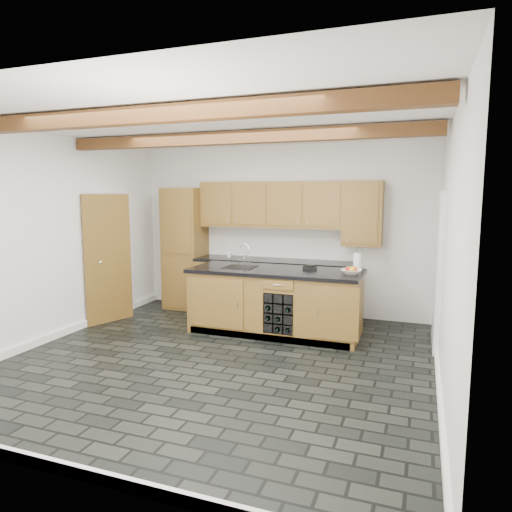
{
  "coord_description": "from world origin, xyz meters",
  "views": [
    {
      "loc": [
        2.25,
        -4.85,
        1.99
      ],
      "look_at": [
        0.18,
        0.8,
        1.18
      ],
      "focal_mm": 32.0,
      "sensor_mm": 36.0,
      "label": 1
    }
  ],
  "objects": [
    {
      "name": "fruit_cluster",
      "position": [
        1.38,
        1.25,
        1.0
      ],
      "size": [
        0.16,
        0.17,
        0.07
      ],
      "color": "#D2461C",
      "rests_on": "fruit_bowl"
    },
    {
      "name": "mug",
      "position": [
        -0.8,
        2.17,
        0.98
      ],
      "size": [
        0.13,
        0.13,
        0.09
      ],
      "primitive_type": "imported",
      "rotation": [
        0.0,
        0.0,
        0.38
      ],
      "color": "white",
      "rests_on": "back_cabinetry"
    },
    {
      "name": "island",
      "position": [
        0.31,
        1.28,
        0.46
      ],
      "size": [
        2.48,
        0.96,
        0.93
      ],
      "color": "olive",
      "rests_on": "ground"
    },
    {
      "name": "faucet",
      "position": [
        -0.25,
        1.33,
        0.96
      ],
      "size": [
        0.45,
        0.4,
        0.34
      ],
      "color": "black",
      "rests_on": "island"
    },
    {
      "name": "paper_towel",
      "position": [
        1.42,
        1.52,
        1.06
      ],
      "size": [
        0.11,
        0.11,
        0.25
      ],
      "primitive_type": "cylinder",
      "color": "white",
      "rests_on": "island"
    },
    {
      "name": "fruit_bowl",
      "position": [
        1.38,
        1.25,
        0.96
      ],
      "size": [
        0.29,
        0.29,
        0.07
      ],
      "primitive_type": "imported",
      "rotation": [
        0.0,
        0.0,
        0.04
      ],
      "color": "silver",
      "rests_on": "island"
    },
    {
      "name": "room_shell",
      "position": [
        -0.09,
        0.53,
        1.53
      ],
      "size": [
        5.01,
        5.0,
        5.0
      ],
      "color": "white",
      "rests_on": "ground"
    },
    {
      "name": "back_cabinetry",
      "position": [
        -0.38,
        2.24,
        0.98
      ],
      "size": [
        3.65,
        0.62,
        2.2
      ],
      "color": "olive",
      "rests_on": "ground"
    },
    {
      "name": "kitchen_scale",
      "position": [
        0.76,
        1.47,
        0.96
      ],
      "size": [
        0.2,
        0.13,
        0.06
      ],
      "rotation": [
        0.0,
        0.0,
        0.07
      ],
      "color": "black",
      "rests_on": "island"
    },
    {
      "name": "ground",
      "position": [
        0.0,
        0.0,
        0.0
      ],
      "size": [
        5.0,
        5.0,
        0.0
      ],
      "primitive_type": "plane",
      "color": "black",
      "rests_on": "ground"
    }
  ]
}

